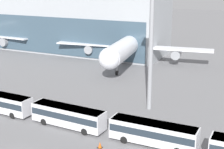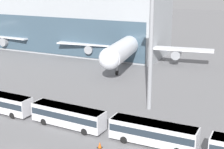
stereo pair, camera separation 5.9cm
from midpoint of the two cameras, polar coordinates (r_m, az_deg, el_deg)
The scene contains 6 objects.
airliner_at_gate_far at distance 88.94m, azimuth 3.24°, elevation 5.17°, with size 41.45×39.62×15.54m.
shuttle_bus_1 at distance 59.10m, azimuth -18.06°, elevation -4.27°, with size 11.77×3.02×3.12m.
shuttle_bus_2 at distance 51.15m, azimuth -7.30°, elevation -6.72°, with size 11.81×3.21×3.12m.
shuttle_bus_3 at distance 45.78m, azimuth 6.88°, elevation -9.48°, with size 11.70×2.74×3.12m.
floodlight_mast at distance 54.86m, azimuth 6.67°, elevation 9.65°, with size 2.16×2.16×27.59m.
traffic_cone_0 at distance 45.41m, azimuth -2.01°, elevation -11.63°, with size 0.63×0.63×0.81m.
Camera 2 is at (27.08, -28.41, 21.20)m, focal length 55.00 mm.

